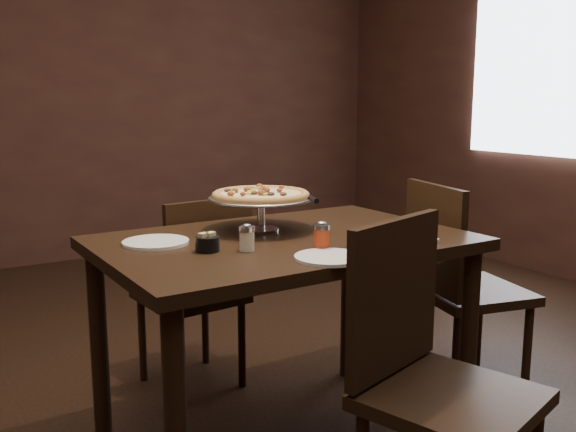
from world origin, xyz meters
TOP-DOWN VIEW (x-y plane):
  - room at (0.06, 0.03)m, footprint 6.04×7.04m
  - dining_table at (-0.01, 0.11)m, footprint 1.31×0.88m
  - pizza_stand at (-0.01, 0.27)m, footprint 0.40×0.40m
  - parmesan_shaker at (-0.22, 0.00)m, footprint 0.05×0.05m
  - pepper_flake_shaker at (-0.01, -0.12)m, footprint 0.06×0.06m
  - packet_caddy at (-0.34, 0.07)m, footprint 0.08×0.08m
  - napkin_stack at (0.33, -0.22)m, footprint 0.17×0.17m
  - plate_left at (-0.44, 0.26)m, footprint 0.23×0.23m
  - plate_near at (-0.06, -0.24)m, footprint 0.22×0.22m
  - serving_spatula at (0.11, 0.10)m, footprint 0.15×0.15m
  - chair_far at (-0.08, 0.73)m, footprint 0.45×0.45m
  - chair_near at (0.08, -0.55)m, footprint 0.56×0.56m
  - chair_side at (0.90, 0.10)m, footprint 0.54×0.54m

SIDE VIEW (x-z plane):
  - chair_far at x=-0.08m, z-range 0.04..0.94m
  - chair_side at x=0.90m, z-range 0.04..1.00m
  - chair_near at x=0.08m, z-range 0.04..1.02m
  - dining_table at x=-0.01m, z-range 0.30..1.12m
  - plate_near at x=-0.06m, z-range 0.82..0.83m
  - plate_left at x=-0.44m, z-range 0.82..0.83m
  - napkin_stack at x=0.33m, z-range 0.82..0.83m
  - packet_caddy at x=-0.34m, z-range 0.82..0.88m
  - parmesan_shaker at x=-0.22m, z-range 0.82..0.91m
  - pepper_flake_shaker at x=-0.01m, z-range 0.82..0.92m
  - serving_spatula at x=0.11m, z-range 0.94..0.96m
  - pizza_stand at x=-0.01m, z-range 0.87..1.04m
  - room at x=0.06m, z-range -0.02..2.82m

